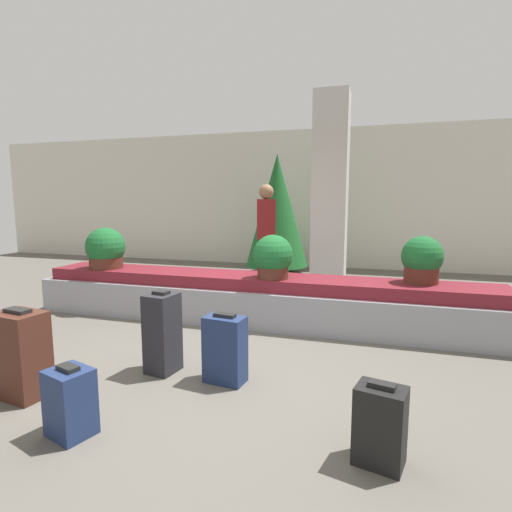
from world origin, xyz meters
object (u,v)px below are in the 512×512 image
(suitcase_4, at_px, (225,349))
(potted_plant_1, at_px, (106,249))
(suitcase_2, at_px, (162,333))
(suitcase_3, at_px, (380,425))
(potted_plant_0, at_px, (422,260))
(pillar, at_px, (330,198))
(decorated_tree, at_px, (277,210))
(potted_plant_2, at_px, (273,258))
(suitcase_0, at_px, (70,402))
(suitcase_1, at_px, (21,354))
(traveler_0, at_px, (266,226))

(suitcase_4, distance_m, potted_plant_1, 3.01)
(suitcase_2, height_order, suitcase_3, suitcase_2)
(potted_plant_0, bearing_deg, pillar, 130.09)
(decorated_tree, bearing_deg, potted_plant_2, -76.83)
(suitcase_4, relative_size, potted_plant_1, 1.05)
(potted_plant_0, bearing_deg, potted_plant_2, -172.30)
(suitcase_0, bearing_deg, suitcase_1, 173.37)
(potted_plant_0, xyz_separation_m, potted_plant_2, (-1.72, -0.23, -0.01))
(suitcase_3, height_order, decorated_tree, decorated_tree)
(potted_plant_2, xyz_separation_m, traveler_0, (-0.66, 2.09, 0.26))
(suitcase_1, height_order, suitcase_2, suitcase_2)
(suitcase_2, height_order, potted_plant_1, potted_plant_1)
(suitcase_3, height_order, traveler_0, traveler_0)
(suitcase_0, distance_m, potted_plant_1, 3.28)
(potted_plant_0, bearing_deg, suitcase_1, -141.18)
(pillar, xyz_separation_m, potted_plant_1, (-2.93, -1.65, -0.72))
(suitcase_0, bearing_deg, potted_plant_1, 139.74)
(potted_plant_2, height_order, decorated_tree, decorated_tree)
(suitcase_2, height_order, potted_plant_0, potted_plant_0)
(potted_plant_1, bearing_deg, suitcase_0, -57.10)
(pillar, relative_size, potted_plant_0, 5.85)
(potted_plant_0, xyz_separation_m, decorated_tree, (-2.55, 3.32, 0.48))
(suitcase_2, relative_size, traveler_0, 0.41)
(potted_plant_1, xyz_separation_m, traveler_0, (1.79, 2.04, 0.25))
(potted_plant_1, height_order, traveler_0, traveler_0)
(suitcase_2, bearing_deg, suitcase_1, -129.86)
(potted_plant_2, distance_m, decorated_tree, 3.68)
(pillar, height_order, suitcase_3, pillar)
(potted_plant_0, distance_m, decorated_tree, 4.21)
(suitcase_1, xyz_separation_m, suitcase_4, (1.46, 0.71, -0.06))
(pillar, height_order, suitcase_2, pillar)
(suitcase_3, height_order, potted_plant_0, potted_plant_0)
(potted_plant_0, distance_m, potted_plant_1, 4.17)
(suitcase_1, distance_m, potted_plant_0, 4.11)
(suitcase_0, height_order, suitcase_2, suitcase_2)
(suitcase_4, bearing_deg, traveler_0, 107.18)
(suitcase_2, relative_size, suitcase_4, 1.24)
(suitcase_2, height_order, traveler_0, traveler_0)
(pillar, distance_m, suitcase_1, 4.64)
(suitcase_1, height_order, suitcase_4, suitcase_1)
(pillar, bearing_deg, suitcase_1, -115.78)
(suitcase_3, bearing_deg, pillar, 114.40)
(suitcase_0, bearing_deg, pillar, 91.61)
(pillar, bearing_deg, traveler_0, 161.10)
(suitcase_3, bearing_deg, decorated_tree, 122.98)
(suitcase_2, relative_size, potted_plant_1, 1.31)
(suitcase_2, bearing_deg, potted_plant_1, 146.72)
(suitcase_2, bearing_deg, suitcase_4, 5.57)
(suitcase_1, relative_size, decorated_tree, 0.28)
(potted_plant_0, relative_size, traveler_0, 0.30)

